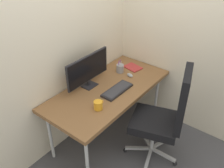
% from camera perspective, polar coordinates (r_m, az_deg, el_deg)
% --- Properties ---
extents(ground_plane, '(8.00, 8.00, 0.00)m').
position_cam_1_polar(ground_plane, '(3.24, -0.71, -11.45)').
color(ground_plane, '#4C4C51').
extents(wall_back, '(3.15, 0.04, 2.80)m').
position_cam_1_polar(wall_back, '(2.72, -7.64, 14.09)').
color(wall_back, beige).
rests_on(wall_back, ground_plane).
extents(wall_side_right, '(0.04, 2.33, 2.80)m').
position_cam_1_polar(wall_side_right, '(3.01, 12.72, 15.41)').
color(wall_side_right, beige).
rests_on(wall_side_right, ground_plane).
extents(desk, '(1.55, 0.73, 0.71)m').
position_cam_1_polar(desk, '(2.82, -0.81, -1.72)').
color(desk, brown).
rests_on(desk, ground_plane).
extents(office_chair, '(0.63, 0.64, 1.15)m').
position_cam_1_polar(office_chair, '(2.64, 12.37, -7.13)').
color(office_chair, black).
rests_on(office_chair, ground_plane).
extents(monitor, '(0.63, 0.13, 0.38)m').
position_cam_1_polar(monitor, '(2.73, -5.59, 3.39)').
color(monitor, black).
rests_on(monitor, desk).
extents(keyboard, '(0.41, 0.16, 0.03)m').
position_cam_1_polar(keyboard, '(2.73, 1.21, -1.43)').
color(keyboard, black).
rests_on(keyboard, desk).
extents(mouse, '(0.08, 0.10, 0.03)m').
position_cam_1_polar(mouse, '(3.01, 4.20, 2.07)').
color(mouse, '#9EA0A5').
rests_on(mouse, desk).
extents(pen_holder, '(0.09, 0.09, 0.17)m').
position_cam_1_polar(pen_holder, '(3.08, 1.89, 3.67)').
color(pen_holder, gray).
rests_on(pen_holder, desk).
extents(notebook, '(0.20, 0.24, 0.01)m').
position_cam_1_polar(notebook, '(3.20, 4.88, 3.88)').
color(notebook, '#B23333').
rests_on(notebook, desk).
extents(coffee_mug, '(0.12, 0.09, 0.09)m').
position_cam_1_polar(coffee_mug, '(2.46, -3.21, -4.92)').
color(coffee_mug, orange).
rests_on(coffee_mug, desk).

